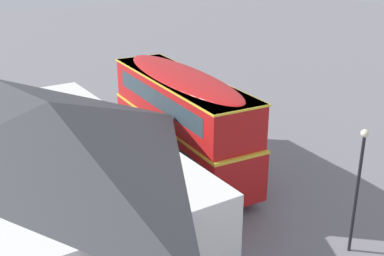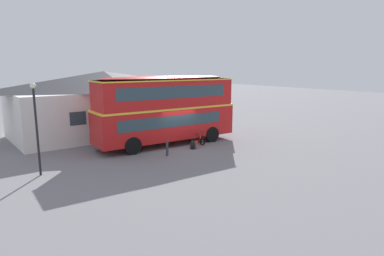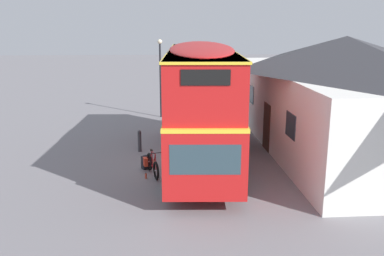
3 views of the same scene
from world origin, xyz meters
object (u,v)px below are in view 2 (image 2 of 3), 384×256
Objects in this scene: street_lamp at (36,119)px; double_decker_bus at (166,107)px; backpack_on_ground at (193,145)px; water_bottle_red_squeeze at (205,145)px; kerb_bollard at (167,148)px; touring_bicycle at (198,142)px.

double_decker_bus is at bearing 11.29° from street_lamp.
backpack_on_ground reaches higher than water_bottle_red_squeeze.
double_decker_bus reaches higher than backpack_on_ground.
double_decker_bus is 10.44× the size of kerb_bollard.
backpack_on_ground is 2.33m from kerb_bollard.
kerb_bollard reaches higher than water_bottle_red_squeeze.
street_lamp reaches higher than backpack_on_ground.
touring_bicycle reaches higher than kerb_bollard.
backpack_on_ground is 1.11m from water_bottle_red_squeeze.
kerb_bollard is at bearing -170.74° from backpack_on_ground.
water_bottle_red_squeeze is 0.05× the size of street_lamp.
touring_bicycle is at bearing 12.28° from kerb_bollard.
street_lamp is at bearing 178.81° from touring_bicycle.
double_decker_bus is 5.92× the size of touring_bicycle.
street_lamp is (-9.98, 0.21, 2.49)m from touring_bicycle.
double_decker_bus is 3.74m from kerb_bollard.
kerb_bollard is at bearing -6.81° from street_lamp.
touring_bicycle is at bearing 22.62° from backpack_on_ground.
water_bottle_red_squeeze is at bearing -51.17° from double_decker_bus.
touring_bicycle is 2.99m from kerb_bollard.
kerb_bollard is at bearing -172.72° from water_bottle_red_squeeze.
touring_bicycle is 1.76× the size of kerb_bollard.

